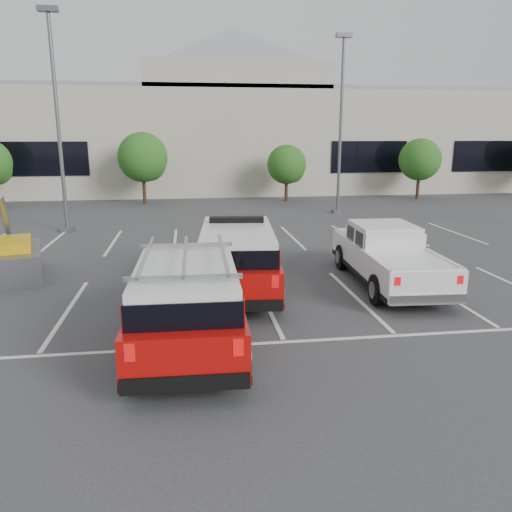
# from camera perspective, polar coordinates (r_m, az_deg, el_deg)

# --- Properties ---
(ground) EXTENTS (120.00, 120.00, 0.00)m
(ground) POSITION_cam_1_polar(r_m,az_deg,el_deg) (14.24, 1.05, -5.30)
(ground) COLOR #343436
(ground) RESTS_ON ground
(stall_markings) EXTENTS (23.00, 15.00, 0.01)m
(stall_markings) POSITION_cam_1_polar(r_m,az_deg,el_deg) (18.51, -1.12, -0.80)
(stall_markings) COLOR silver
(stall_markings) RESTS_ON ground
(convention_building) EXTENTS (60.00, 16.99, 13.20)m
(convention_building) POSITION_cam_1_polar(r_m,az_deg,el_deg) (45.22, -5.17, 13.70)
(convention_building) COLOR #B9AC9D
(convention_building) RESTS_ON ground
(tree_mid_left) EXTENTS (3.37, 3.37, 4.85)m
(tree_mid_left) POSITION_cam_1_polar(r_m,az_deg,el_deg) (35.49, -12.67, 10.76)
(tree_mid_left) COLOR #3F2B19
(tree_mid_left) RESTS_ON ground
(tree_mid_right) EXTENTS (2.77, 2.77, 3.99)m
(tree_mid_right) POSITION_cam_1_polar(r_m,az_deg,el_deg) (36.14, 3.64, 10.24)
(tree_mid_right) COLOR #3F2B19
(tree_mid_right) RESTS_ON ground
(tree_right) EXTENTS (3.07, 3.07, 4.42)m
(tree_right) POSITION_cam_1_polar(r_m,az_deg,el_deg) (39.36, 18.30, 10.26)
(tree_right) COLOR #3F2B19
(tree_right) RESTS_ON ground
(light_pole_left) EXTENTS (0.90, 0.60, 10.24)m
(light_pole_left) POSITION_cam_1_polar(r_m,az_deg,el_deg) (25.98, -21.69, 13.95)
(light_pole_left) COLOR #59595E
(light_pole_left) RESTS_ON ground
(light_pole_mid) EXTENTS (0.90, 0.60, 10.24)m
(light_pole_mid) POSITION_cam_1_polar(r_m,az_deg,el_deg) (30.69, 9.65, 14.50)
(light_pole_mid) COLOR #59595E
(light_pole_mid) RESTS_ON ground
(fire_chief_suv) EXTENTS (2.80, 6.38, 2.18)m
(fire_chief_suv) POSITION_cam_1_polar(r_m,az_deg,el_deg) (15.14, -2.17, -0.63)
(fire_chief_suv) COLOR #A30A07
(fire_chief_suv) RESTS_ON ground
(white_pickup) EXTENTS (2.38, 6.13, 1.85)m
(white_pickup) POSITION_cam_1_polar(r_m,az_deg,el_deg) (16.34, 14.76, -0.57)
(white_pickup) COLOR silver
(white_pickup) RESTS_ON ground
(ladder_suv) EXTENTS (2.37, 5.79, 2.26)m
(ladder_suv) POSITION_cam_1_polar(r_m,az_deg,el_deg) (11.19, -7.84, -5.87)
(ladder_suv) COLOR #A30A07
(ladder_suv) RESTS_ON ground
(utility_rig) EXTENTS (3.03, 3.84, 2.91)m
(utility_rig) POSITION_cam_1_polar(r_m,az_deg,el_deg) (18.32, -26.71, -0.59)
(utility_rig) COLOR #59595E
(utility_rig) RESTS_ON ground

